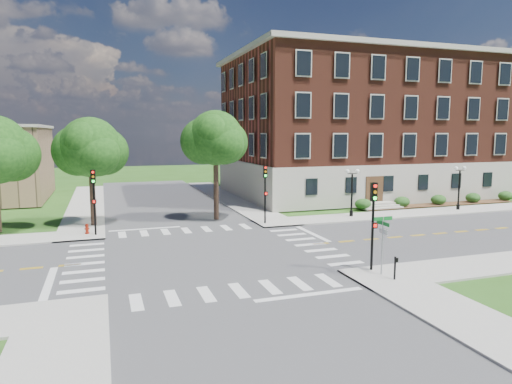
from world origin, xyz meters
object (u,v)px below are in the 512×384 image
object	(u,v)px
fire_hydrant	(87,229)
traffic_signal_ne	(265,187)
twin_lamp_west	(352,190)
twin_lamp_east	(459,185)
push_button_post	(395,267)
traffic_signal_nw	(94,193)
street_sign_pole	(383,234)
traffic_signal_se	(373,215)

from	to	relation	value
fire_hydrant	traffic_signal_ne	bearing A→B (deg)	-2.07
traffic_signal_ne	twin_lamp_west	bearing A→B (deg)	3.82
twin_lamp_east	push_button_post	size ratio (longest dim) A/B	3.53
traffic_signal_ne	traffic_signal_nw	bearing A→B (deg)	-179.56
traffic_signal_ne	street_sign_pole	bearing A→B (deg)	-85.51
traffic_signal_se	street_sign_pole	size ratio (longest dim) A/B	1.55
twin_lamp_west	street_sign_pole	bearing A→B (deg)	-115.13
traffic_signal_ne	traffic_signal_se	bearing A→B (deg)	-85.39
traffic_signal_se	fire_hydrant	xyz separation A→B (m)	(-15.01, 14.56, -2.72)
street_sign_pole	traffic_signal_nw	bearing A→B (deg)	134.23
traffic_signal_ne	twin_lamp_west	size ratio (longest dim) A/B	1.13
fire_hydrant	twin_lamp_east	bearing A→B (deg)	-0.16
traffic_signal_nw	street_sign_pole	xyz separation A→B (m)	(14.45, -14.84, -0.88)
street_sign_pole	twin_lamp_west	bearing A→B (deg)	64.87
traffic_signal_nw	twin_lamp_east	bearing A→B (deg)	0.87
push_button_post	traffic_signal_se	bearing A→B (deg)	95.58
traffic_signal_se	twin_lamp_east	size ratio (longest dim) A/B	1.13
twin_lamp_west	push_button_post	bearing A→B (deg)	-113.40
traffic_signal_se	traffic_signal_nw	xyz separation A→B (m)	(-14.41, 13.96, 0.00)
fire_hydrant	push_button_post	bearing A→B (deg)	-47.21
traffic_signal_nw	fire_hydrant	xyz separation A→B (m)	(-0.61, 0.60, -2.72)
twin_lamp_east	fire_hydrant	bearing A→B (deg)	179.84
push_button_post	fire_hydrant	distance (m)	22.37
traffic_signal_ne	traffic_signal_nw	distance (m)	13.27
traffic_signal_ne	twin_lamp_west	xyz separation A→B (m)	(8.45, 0.56, -0.66)
traffic_signal_ne	fire_hydrant	world-z (taller)	traffic_signal_ne
twin_lamp_west	fire_hydrant	distance (m)	22.42
traffic_signal_nw	push_button_post	bearing A→B (deg)	-47.30
traffic_signal_nw	twin_lamp_east	xyz separation A→B (m)	(33.49, 0.51, -0.66)
twin_lamp_east	push_button_post	distance (m)	25.03
traffic_signal_se	twin_lamp_east	bearing A→B (deg)	37.17
traffic_signal_se	street_sign_pole	xyz separation A→B (m)	(0.04, -0.88, -0.88)
twin_lamp_east	push_button_post	xyz separation A→B (m)	(-18.90, -16.32, -1.73)
twin_lamp_west	street_sign_pole	distance (m)	17.13
twin_lamp_west	street_sign_pole	xyz separation A→B (m)	(-7.27, -15.50, -0.21)
twin_lamp_west	twin_lamp_east	size ratio (longest dim) A/B	1.00
twin_lamp_east	fire_hydrant	xyz separation A→B (m)	(-34.09, 0.10, -2.06)
traffic_signal_ne	fire_hydrant	size ratio (longest dim) A/B	6.40
street_sign_pole	fire_hydrant	bearing A→B (deg)	134.27
push_button_post	fire_hydrant	world-z (taller)	push_button_post
traffic_signal_ne	street_sign_pole	world-z (taller)	traffic_signal_ne
street_sign_pole	push_button_post	distance (m)	1.80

